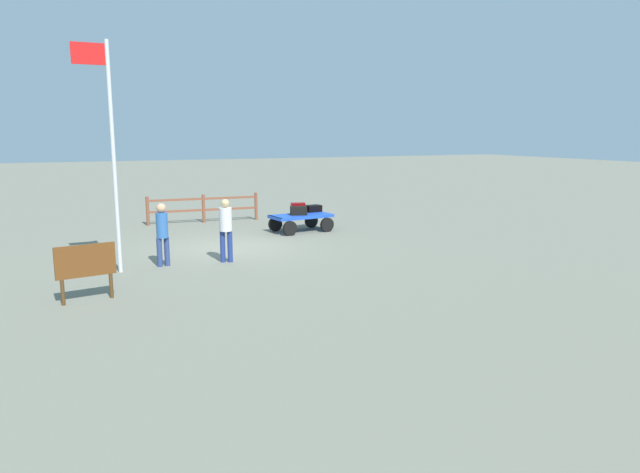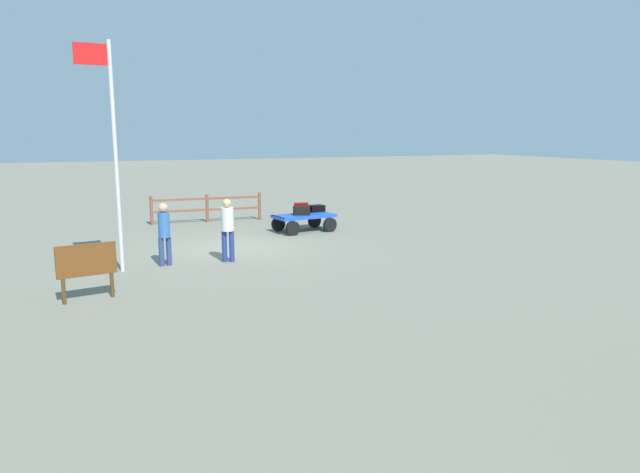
% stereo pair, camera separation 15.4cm
% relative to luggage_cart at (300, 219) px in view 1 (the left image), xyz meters
% --- Properties ---
extents(ground_plane, '(120.00, 120.00, 0.00)m').
position_rel_luggage_cart_xyz_m(ground_plane, '(3.06, 1.94, -0.46)').
color(ground_plane, slate).
extents(luggage_cart, '(2.29, 1.49, 0.61)m').
position_rel_luggage_cart_xyz_m(luggage_cart, '(0.00, 0.00, 0.00)').
color(luggage_cart, blue).
rests_on(luggage_cart, ground).
extents(suitcase_navy, '(0.67, 0.53, 0.30)m').
position_rel_luggage_cart_xyz_m(suitcase_navy, '(0.08, 0.03, 0.31)').
color(suitcase_navy, black).
rests_on(suitcase_navy, luggage_cart).
extents(suitcase_maroon, '(0.62, 0.47, 0.24)m').
position_rel_luggage_cart_xyz_m(suitcase_maroon, '(-0.73, -0.54, 0.28)').
color(suitcase_maroon, black).
rests_on(suitcase_maroon, luggage_cart).
extents(suitcase_olive, '(0.56, 0.42, 0.36)m').
position_rel_luggage_cart_xyz_m(suitcase_olive, '(-0.12, -0.53, 0.34)').
color(suitcase_olive, maroon).
rests_on(suitcase_olive, luggage_cart).
extents(worker_lead, '(0.45, 0.45, 1.74)m').
position_rel_luggage_cart_xyz_m(worker_lead, '(3.73, 3.82, 0.57)').
color(worker_lead, navy).
rests_on(worker_lead, ground).
extents(worker_trailing, '(0.35, 0.35, 1.69)m').
position_rel_luggage_cart_xyz_m(worker_trailing, '(5.39, 3.62, 0.51)').
color(worker_trailing, navy).
rests_on(worker_trailing, ground).
extents(flagpole, '(0.87, 0.10, 5.71)m').
position_rel_luggage_cart_xyz_m(flagpole, '(6.58, 3.85, 2.82)').
color(flagpole, silver).
rests_on(flagpole, ground).
extents(signboard, '(1.21, 0.28, 1.22)m').
position_rel_luggage_cart_xyz_m(signboard, '(7.38, 6.34, 0.35)').
color(signboard, '#4C3319').
rests_on(signboard, ground).
extents(wooden_fence, '(4.37, 0.36, 1.11)m').
position_rel_luggage_cart_xyz_m(wooden_fence, '(2.71, -3.53, 0.19)').
color(wooden_fence, brown).
rests_on(wooden_fence, ground).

